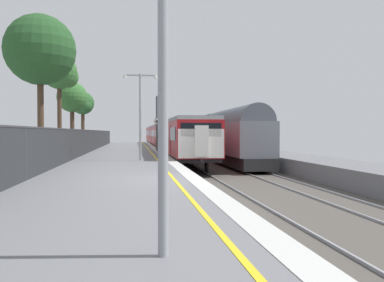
# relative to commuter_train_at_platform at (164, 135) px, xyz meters

# --- Properties ---
(ground) EXTENTS (17.40, 110.00, 1.21)m
(ground) POSITION_rel_commuter_train_at_platform_xyz_m (0.54, -38.22, -1.88)
(ground) COLOR slate
(commuter_train_at_platform) EXTENTS (2.83, 59.81, 3.81)m
(commuter_train_at_platform) POSITION_rel_commuter_train_at_platform_xyz_m (0.00, 0.00, 0.00)
(commuter_train_at_platform) COLOR maroon
(commuter_train_at_platform) RESTS_ON ground
(freight_train_adjacent_track) EXTENTS (2.60, 45.87, 4.49)m
(freight_train_adjacent_track) POSITION_rel_commuter_train_at_platform_xyz_m (4.00, -5.57, 0.19)
(freight_train_adjacent_track) COLOR #232326
(freight_train_adjacent_track) RESTS_ON ground
(signal_gantry) EXTENTS (1.10, 0.24, 5.06)m
(signal_gantry) POSITION_rel_commuter_train_at_platform_xyz_m (-1.48, -15.07, 1.89)
(signal_gantry) COLOR #47474C
(signal_gantry) RESTS_ON ground
(speed_limit_sign) EXTENTS (0.59, 0.08, 2.91)m
(speed_limit_sign) POSITION_rel_commuter_train_at_platform_xyz_m (-1.85, -17.71, 0.58)
(speed_limit_sign) COLOR #59595B
(speed_limit_sign) RESTS_ON ground
(platform_lamp_near) EXTENTS (2.00, 0.20, 5.49)m
(platform_lamp_near) POSITION_rel_commuter_train_at_platform_xyz_m (-3.46, -47.39, 1.98)
(platform_lamp_near) COLOR #93999E
(platform_lamp_near) RESTS_ON ground
(platform_lamp_mid) EXTENTS (2.00, 0.20, 5.16)m
(platform_lamp_mid) POSITION_rel_commuter_train_at_platform_xyz_m (-3.46, -28.40, 1.81)
(platform_lamp_mid) COLOR #93999E
(platform_lamp_mid) RESTS_ON ground
(platform_back_fence) EXTENTS (0.07, 99.00, 1.88)m
(platform_back_fence) POSITION_rel_commuter_train_at_platform_xyz_m (-7.55, -38.22, -0.29)
(platform_back_fence) COLOR #282B2D
(platform_back_fence) RESTS_ON ground
(background_tree_left) EXTENTS (3.03, 2.97, 8.29)m
(background_tree_left) POSITION_rel_commuter_train_at_platform_xyz_m (-9.94, -17.14, 5.37)
(background_tree_left) COLOR #473323
(background_tree_left) RESTS_ON ground
(background_tree_centre) EXTENTS (2.81, 2.85, 6.69)m
(background_tree_centre) POSITION_rel_commuter_train_at_platform_xyz_m (-10.04, -1.17, 3.86)
(background_tree_centre) COLOR #473323
(background_tree_centre) RESTS_ON ground
(background_tree_right) EXTENTS (4.75, 4.75, 9.61)m
(background_tree_right) POSITION_rel_commuter_train_at_platform_xyz_m (-10.15, -24.22, 5.78)
(background_tree_right) COLOR #473323
(background_tree_right) RESTS_ON ground
(background_tree_back) EXTENTS (2.92, 3.00, 6.56)m
(background_tree_back) POSITION_rel_commuter_train_at_platform_xyz_m (-9.78, -11.86, 3.67)
(background_tree_back) COLOR #473323
(background_tree_back) RESTS_ON ground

